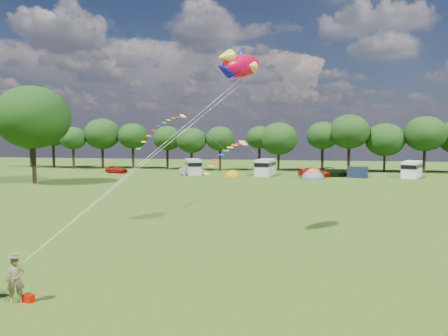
% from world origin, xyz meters
% --- Properties ---
extents(ground_plane, '(180.00, 180.00, 0.00)m').
position_xyz_m(ground_plane, '(0.00, 0.00, 0.00)').
color(ground_plane, black).
rests_on(ground_plane, ground).
extents(tree_line, '(102.98, 10.98, 10.27)m').
position_xyz_m(tree_line, '(5.30, 54.99, 6.35)').
color(tree_line, black).
rests_on(tree_line, ground).
extents(big_tree, '(10.00, 10.00, 13.28)m').
position_xyz_m(big_tree, '(-30.00, 28.00, 9.02)').
color(big_tree, black).
rests_on(big_tree, ground).
extents(car_a, '(4.39, 2.56, 1.37)m').
position_xyz_m(car_a, '(-25.84, 45.34, 0.69)').
color(car_a, '#A0160A').
rests_on(car_a, ground).
extents(car_b, '(4.41, 2.50, 1.47)m').
position_xyz_m(car_b, '(-11.83, 43.99, 0.73)').
color(car_b, '#999DA1').
rests_on(car_b, ground).
extents(car_c, '(5.46, 4.02, 1.51)m').
position_xyz_m(car_c, '(7.97, 43.79, 0.75)').
color(car_c, '#B21E0F').
rests_on(car_c, ground).
extents(car_d, '(5.72, 3.08, 1.49)m').
position_xyz_m(car_d, '(10.60, 45.56, 0.75)').
color(car_d, black).
rests_on(car_d, ground).
extents(campervan_b, '(3.99, 5.70, 2.57)m').
position_xyz_m(campervan_b, '(-12.03, 45.32, 1.38)').
color(campervan_b, '#B2B2B4').
rests_on(campervan_b, ground).
extents(campervan_c, '(3.22, 5.78, 2.68)m').
position_xyz_m(campervan_c, '(0.14, 45.59, 1.44)').
color(campervan_c, silver).
rests_on(campervan_c, ground).
extents(campervan_d, '(4.11, 5.68, 2.56)m').
position_xyz_m(campervan_d, '(22.87, 45.90, 1.38)').
color(campervan_d, white).
rests_on(campervan_d, ground).
extents(tent_orange, '(2.69, 2.95, 2.11)m').
position_xyz_m(tent_orange, '(-4.74, 41.97, 0.02)').
color(tent_orange, '#BF7503').
rests_on(tent_orange, ground).
extents(tent_greyblue, '(3.59, 3.93, 2.67)m').
position_xyz_m(tent_greyblue, '(7.67, 40.88, 0.02)').
color(tent_greyblue, '#4A5E67').
rests_on(tent_greyblue, ground).
extents(awning_navy, '(3.33, 3.01, 1.72)m').
position_xyz_m(awning_navy, '(14.60, 44.46, 0.86)').
color(awning_navy, '#171F37').
rests_on(awning_navy, ground).
extents(kite_flyer, '(0.80, 0.74, 1.84)m').
position_xyz_m(kite_flyer, '(-4.91, -10.86, 0.92)').
color(kite_flyer, brown).
rests_on(kite_flyer, ground).
extents(kite_bag, '(0.49, 0.39, 0.30)m').
position_xyz_m(kite_bag, '(-4.50, -10.69, 0.15)').
color(kite_bag, '#BA0D00').
rests_on(kite_bag, ground).
extents(fish_kite, '(3.17, 4.11, 2.24)m').
position_xyz_m(fish_kite, '(1.97, 2.02, 11.05)').
color(fish_kite, red).
rests_on(fish_kite, ground).
extents(streamer_kite_b, '(4.24, 4.71, 3.80)m').
position_xyz_m(streamer_kite_b, '(-8.55, 19.46, 7.64)').
color(streamer_kite_b, yellow).
rests_on(streamer_kite_b, ground).
extents(streamer_kite_c, '(3.25, 5.06, 2.84)m').
position_xyz_m(streamer_kite_c, '(-0.35, 12.40, 5.14)').
color(streamer_kite_c, yellow).
rests_on(streamer_kite_c, ground).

